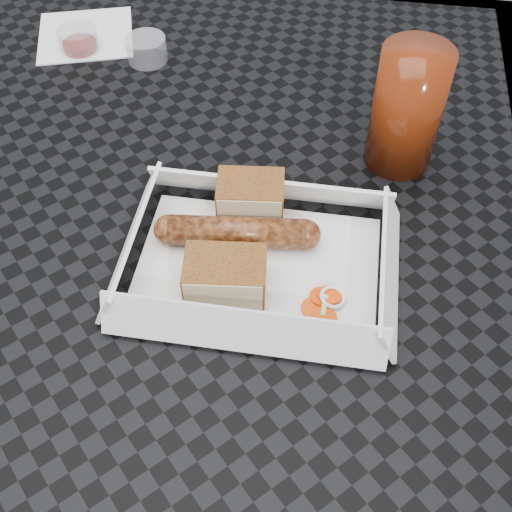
{
  "coord_description": "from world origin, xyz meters",
  "views": [
    {
      "loc": [
        0.18,
        -0.49,
        1.21
      ],
      "look_at": [
        0.12,
        -0.13,
        0.78
      ],
      "focal_mm": 45.0,
      "sensor_mm": 36.0,
      "label": 1
    }
  ],
  "objects": [
    {
      "name": "napkin",
      "position": [
        -0.16,
        0.23,
        0.75
      ],
      "size": [
        0.15,
        0.15,
        0.0
      ],
      "primitive_type": "cube",
      "rotation": [
        0.0,
        0.0,
        0.31
      ],
      "color": "white",
      "rests_on": "patio_table"
    },
    {
      "name": "bread_far",
      "position": [
        0.1,
        -0.15,
        0.77
      ],
      "size": [
        0.08,
        0.05,
        0.04
      ],
      "primitive_type": "cube",
      "rotation": [
        0.0,
        0.0,
        0.11
      ],
      "color": "brown",
      "rests_on": "food_tray"
    },
    {
      "name": "food_tray",
      "position": [
        0.12,
        -0.12,
        0.75
      ],
      "size": [
        0.22,
        0.15,
        0.0
      ],
      "primitive_type": "cube",
      "color": "white",
      "rests_on": "patio_table"
    },
    {
      "name": "veg_garnish",
      "position": [
        0.19,
        -0.16,
        0.75
      ],
      "size": [
        0.03,
        0.03,
        0.0
      ],
      "color": "#E14309",
      "rests_on": "food_tray"
    },
    {
      "name": "condiment_cup_sauce",
      "position": [
        -0.16,
        0.19,
        0.76
      ],
      "size": [
        0.05,
        0.05,
        0.03
      ],
      "primitive_type": "cylinder",
      "color": "maroon",
      "rests_on": "patio_table"
    },
    {
      "name": "bread_near",
      "position": [
        0.1,
        -0.06,
        0.77
      ],
      "size": [
        0.07,
        0.05,
        0.04
      ],
      "primitive_type": "cube",
      "rotation": [
        0.0,
        0.0,
        0.11
      ],
      "color": "brown",
      "rests_on": "food_tray"
    },
    {
      "name": "bratwurst",
      "position": [
        0.1,
        -0.1,
        0.76
      ],
      "size": [
        0.16,
        0.04,
        0.03
      ],
      "rotation": [
        0.0,
        0.0,
        0.11
      ],
      "color": "brown",
      "rests_on": "food_tray"
    },
    {
      "name": "condiment_cup_empty",
      "position": [
        -0.07,
        0.18,
        0.76
      ],
      "size": [
        0.05,
        0.05,
        0.03
      ],
      "primitive_type": "cylinder",
      "color": "silver",
      "rests_on": "patio_table"
    },
    {
      "name": "ground",
      "position": [
        0.0,
        0.0,
        0.0
      ],
      "size": [
        60.0,
        60.0,
        0.0
      ],
      "primitive_type": "plane",
      "color": "#555557",
      "rests_on": "ground"
    },
    {
      "name": "drink_glass",
      "position": [
        0.24,
        0.05,
        0.81
      ],
      "size": [
        0.07,
        0.07,
        0.13
      ],
      "primitive_type": "cylinder",
      "color": "#5B1B07",
      "rests_on": "patio_table"
    },
    {
      "name": "patio_table",
      "position": [
        0.0,
        0.0,
        0.67
      ],
      "size": [
        0.8,
        0.8,
        0.74
      ],
      "color": "black",
      "rests_on": "ground"
    }
  ]
}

